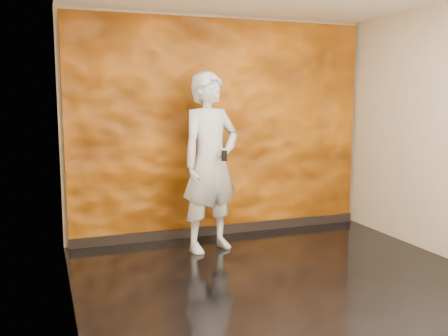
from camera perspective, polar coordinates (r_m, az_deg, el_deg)
The scene contains 5 objects.
room at distance 4.63m, azimuth 8.14°, elevation 3.28°, with size 4.02×4.02×2.81m.
feature_wall at distance 6.42m, azimuth -0.20°, elevation 4.52°, with size 3.90×0.06×2.75m, color orange.
baseboard at distance 6.60m, azimuth -0.07°, elevation -7.02°, with size 3.90×0.04×0.12m, color black.
man at distance 5.76m, azimuth -1.56°, elevation 0.64°, with size 0.75×0.50×2.07m, color #9CA1AB.
phone at distance 5.51m, azimuth 0.03°, elevation 1.41°, with size 0.06×0.01×0.12m, color black.
Camera 1 is at (-2.19, -4.06, 1.78)m, focal length 40.00 mm.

